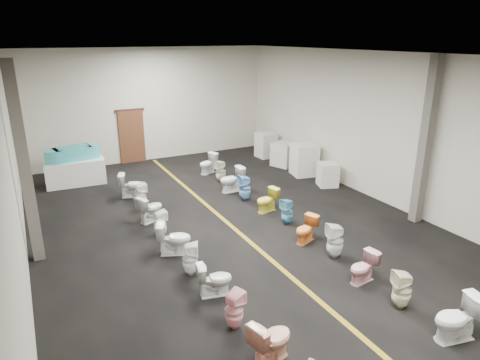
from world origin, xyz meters
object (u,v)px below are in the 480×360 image
(appliance_crate_a, at_px, (328,175))
(toilet_right_6, at_px, (287,211))
(toilet_left_2, at_px, (271,340))
(toilet_left_10, at_px, (132,185))
(toilet_left_5, at_px, (190,259))
(toilet_right_9, at_px, (232,180))
(appliance_crate_b, at_px, (304,160))
(toilet_left_3, at_px, (234,310))
(toilet_left_7, at_px, (160,224))
(toilet_left_9, at_px, (141,195))
(toilet_right_4, at_px, (335,241))
(display_table, at_px, (75,172))
(toilet_right_10, at_px, (221,171))
(toilet_right_3, at_px, (363,268))
(appliance_crate_d, at_px, (266,145))
(toilet_right_7, at_px, (267,200))
(bathtub, at_px, (73,154))
(toilet_left_8, at_px, (150,208))
(toilet_right_1, at_px, (458,319))
(toilet_left_6, at_px, (174,238))
(toilet_right_8, at_px, (245,188))
(toilet_right_5, at_px, (306,230))
(toilet_left_4, at_px, (215,279))
(appliance_crate_c, at_px, (284,154))
(toilet_right_11, at_px, (208,164))
(toilet_right_2, at_px, (402,290))

(appliance_crate_a, distance_m, toilet_right_6, 3.58)
(toilet_left_2, height_order, toilet_left_10, toilet_left_10)
(toilet_left_5, distance_m, toilet_right_9, 5.26)
(appliance_crate_b, relative_size, toilet_right_9, 1.40)
(toilet_left_2, height_order, toilet_left_3, toilet_left_2)
(toilet_left_7, bearing_deg, toilet_left_2, 176.31)
(toilet_left_9, bearing_deg, toilet_left_7, 172.43)
(toilet_right_4, bearing_deg, display_table, -137.18)
(toilet_right_10, bearing_deg, toilet_right_3, -12.48)
(appliance_crate_d, height_order, toilet_right_7, appliance_crate_d)
(bathtub, xyz_separation_m, toilet_right_10, (4.57, -2.16, -0.67))
(toilet_right_4, bearing_deg, toilet_right_7, -166.57)
(toilet_left_8, height_order, toilet_right_7, toilet_left_8)
(toilet_right_1, distance_m, toilet_right_7, 6.30)
(appliance_crate_a, relative_size, toilet_left_6, 1.01)
(appliance_crate_b, relative_size, toilet_left_9, 1.53)
(toilet_left_3, distance_m, toilet_right_8, 6.19)
(toilet_right_10, bearing_deg, toilet_left_2, -31.59)
(appliance_crate_d, xyz_separation_m, toilet_left_3, (-6.23, -9.44, -0.15))
(toilet_left_3, bearing_deg, bathtub, -13.67)
(toilet_right_4, xyz_separation_m, toilet_right_5, (-0.13, 0.95, -0.09))
(toilet_left_8, relative_size, toilet_right_6, 1.04)
(toilet_left_3, bearing_deg, toilet_right_1, -144.22)
(bathtub, relative_size, toilet_left_8, 2.43)
(toilet_left_6, distance_m, toilet_left_10, 4.23)
(toilet_right_8, bearing_deg, toilet_left_3, -28.07)
(display_table, bearing_deg, toilet_left_4, -79.65)
(toilet_right_6, bearing_deg, appliance_crate_b, 118.85)
(toilet_left_4, bearing_deg, toilet_right_7, -32.11)
(toilet_left_5, bearing_deg, toilet_left_8, 21.04)
(appliance_crate_c, bearing_deg, toilet_right_9, -151.44)
(toilet_left_8, bearing_deg, toilet_right_11, -67.51)
(toilet_left_9, distance_m, toilet_right_9, 3.04)
(bathtub, distance_m, toilet_left_7, 5.60)
(toilet_left_6, distance_m, toilet_right_8, 3.87)
(display_table, distance_m, toilet_right_2, 11.35)
(toilet_left_8, distance_m, toilet_left_10, 2.13)
(toilet_right_3, xyz_separation_m, toilet_right_8, (0.00, 5.28, 0.08))
(toilet_left_2, relative_size, toilet_left_4, 1.10)
(toilet_right_5, bearing_deg, toilet_left_6, -127.84)
(appliance_crate_b, bearing_deg, toilet_left_7, -157.89)
(toilet_left_5, distance_m, toilet_right_11, 7.17)
(appliance_crate_d, xyz_separation_m, toilet_left_4, (-6.12, -8.35, -0.17))
(toilet_right_1, bearing_deg, toilet_right_2, -161.85)
(toilet_left_5, distance_m, toilet_left_7, 2.08)
(toilet_left_2, xyz_separation_m, toilet_right_10, (2.99, 8.33, 0.01))
(toilet_right_6, bearing_deg, toilet_right_8, 165.47)
(toilet_left_3, height_order, toilet_right_9, toilet_right_9)
(toilet_left_8, bearing_deg, appliance_crate_d, -79.39)
(bathtub, relative_size, toilet_left_4, 2.62)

